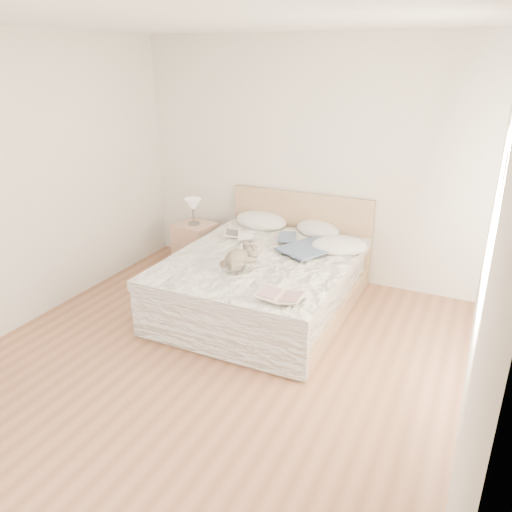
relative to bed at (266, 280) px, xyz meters
name	(u,v)px	position (x,y,z in m)	size (l,w,h in m)	color
floor	(208,365)	(0.00, -1.19, -0.31)	(4.00, 4.50, 0.00)	brown
ceiling	(193,16)	(0.00, -1.19, 2.39)	(4.00, 4.50, 0.00)	white
wall_back	(305,161)	(0.00, 1.06, 1.04)	(4.00, 0.02, 2.70)	silver
wall_left	(14,186)	(-2.00, -1.19, 1.04)	(0.02, 4.50, 2.70)	silver
wall_right	(490,256)	(2.00, -1.19, 1.04)	(0.02, 4.50, 2.70)	silver
window	(493,225)	(1.99, -0.89, 1.14)	(0.02, 1.30, 1.10)	white
bed	(266,280)	(0.00, 0.00, 0.00)	(1.72, 2.14, 1.00)	tan
nightstand	(196,245)	(-1.23, 0.63, -0.03)	(0.45, 0.40, 0.56)	tan
table_lamp	(193,206)	(-1.23, 0.62, 0.48)	(0.24, 0.24, 0.32)	#534D47
pillow_left	(261,221)	(-0.45, 0.86, 0.33)	(0.66, 0.46, 0.20)	white
pillow_middle	(318,229)	(0.26, 0.85, 0.33)	(0.54, 0.38, 0.16)	white
pillow_right	(339,246)	(0.64, 0.44, 0.33)	(0.57, 0.40, 0.17)	silver
blouse	(310,247)	(0.37, 0.29, 0.32)	(0.67, 0.72, 0.03)	#384968
photo_book	(239,235)	(-0.47, 0.32, 0.32)	(0.35, 0.24, 0.03)	white
childrens_book	(280,296)	(0.52, -0.88, 0.32)	(0.39, 0.27, 0.03)	beige
teddy_bear	(237,264)	(-0.08, -0.48, 0.34)	(0.24, 0.35, 0.18)	brown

